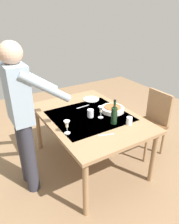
{
  "coord_description": "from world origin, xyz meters",
  "views": [
    {
      "loc": [
        -1.99,
        1.22,
        1.94
      ],
      "look_at": [
        0.0,
        0.0,
        0.79
      ],
      "focal_mm": 33.83,
      "sensor_mm": 36.0,
      "label": 1
    }
  ],
  "objects_px": {
    "dining_table": "(89,120)",
    "water_cup_near_left": "(90,113)",
    "wine_glass_right": "(67,125)",
    "wine_bottle": "(114,115)",
    "person_server": "(22,113)",
    "wine_glass_left": "(101,110)",
    "chair_near": "(152,119)",
    "dinner_plate_near": "(91,99)",
    "serving_bowl_pasta": "(113,109)",
    "water_cup_near_right": "(129,121)"
  },
  "relations": [
    {
      "from": "wine_bottle",
      "to": "water_cup_near_left",
      "type": "height_order",
      "value": "wine_bottle"
    },
    {
      "from": "dinner_plate_near",
      "to": "dining_table",
      "type": "bearing_deg",
      "value": 145.92
    },
    {
      "from": "person_server",
      "to": "wine_glass_left",
      "type": "xyz_separation_m",
      "value": [
        -0.16,
        -0.88,
        -0.12
      ]
    },
    {
      "from": "dining_table",
      "to": "water_cup_near_right",
      "type": "distance_m",
      "value": 0.52
    },
    {
      "from": "chair_near",
      "to": "wine_bottle",
      "type": "xyz_separation_m",
      "value": [
        -0.1,
        0.78,
        0.32
      ]
    },
    {
      "from": "dining_table",
      "to": "chair_near",
      "type": "relative_size",
      "value": 1.66
    },
    {
      "from": "wine_bottle",
      "to": "person_server",
      "type": "bearing_deg",
      "value": 69.1
    },
    {
      "from": "dining_table",
      "to": "dinner_plate_near",
      "type": "relative_size",
      "value": 6.57
    },
    {
      "from": "water_cup_near_left",
      "to": "dinner_plate_near",
      "type": "height_order",
      "value": "water_cup_near_left"
    },
    {
      "from": "water_cup_near_right",
      "to": "dinner_plate_near",
      "type": "height_order",
      "value": "water_cup_near_right"
    },
    {
      "from": "wine_glass_left",
      "to": "water_cup_near_right",
      "type": "bearing_deg",
      "value": -148.86
    },
    {
      "from": "dining_table",
      "to": "wine_glass_right",
      "type": "height_order",
      "value": "wine_glass_right"
    },
    {
      "from": "wine_bottle",
      "to": "wine_glass_left",
      "type": "bearing_deg",
      "value": 14.27
    },
    {
      "from": "wine_glass_right",
      "to": "person_server",
      "type": "bearing_deg",
      "value": 54.61
    },
    {
      "from": "person_server",
      "to": "wine_glass_left",
      "type": "relative_size",
      "value": 11.19
    },
    {
      "from": "wine_glass_right",
      "to": "chair_near",
      "type": "bearing_deg",
      "value": -89.5
    },
    {
      "from": "wine_glass_left",
      "to": "serving_bowl_pasta",
      "type": "bearing_deg",
      "value": -73.78
    },
    {
      "from": "wine_bottle",
      "to": "wine_glass_right",
      "type": "relative_size",
      "value": 1.96
    },
    {
      "from": "person_server",
      "to": "serving_bowl_pasta",
      "type": "xyz_separation_m",
      "value": [
        -0.09,
        -1.11,
        -0.19
      ]
    },
    {
      "from": "wine_glass_right",
      "to": "water_cup_near_left",
      "type": "xyz_separation_m",
      "value": [
        0.19,
        -0.41,
        -0.06
      ]
    },
    {
      "from": "person_server",
      "to": "wine_glass_left",
      "type": "height_order",
      "value": "person_server"
    },
    {
      "from": "person_server",
      "to": "wine_glass_right",
      "type": "height_order",
      "value": "person_server"
    },
    {
      "from": "dining_table",
      "to": "water_cup_near_left",
      "type": "bearing_deg",
      "value": 167.87
    },
    {
      "from": "chair_near",
      "to": "wine_glass_right",
      "type": "height_order",
      "value": "chair_near"
    },
    {
      "from": "serving_bowl_pasta",
      "to": "dinner_plate_near",
      "type": "xyz_separation_m",
      "value": [
        0.48,
        0.03,
        -0.03
      ]
    },
    {
      "from": "wine_glass_left",
      "to": "dining_table",
      "type": "bearing_deg",
      "value": 36.51
    },
    {
      "from": "chair_near",
      "to": "wine_glass_left",
      "type": "bearing_deg",
      "value": 83.38
    },
    {
      "from": "chair_near",
      "to": "dinner_plate_near",
      "type": "relative_size",
      "value": 3.96
    },
    {
      "from": "wine_bottle",
      "to": "water_cup_near_right",
      "type": "xyz_separation_m",
      "value": [
        -0.11,
        -0.14,
        -0.06
      ]
    },
    {
      "from": "wine_glass_left",
      "to": "person_server",
      "type": "bearing_deg",
      "value": 79.69
    },
    {
      "from": "wine_glass_right",
      "to": "dinner_plate_near",
      "type": "xyz_separation_m",
      "value": [
        0.65,
        -0.71,
        -0.1
      ]
    },
    {
      "from": "person_server",
      "to": "dinner_plate_near",
      "type": "distance_m",
      "value": 1.17
    },
    {
      "from": "chair_near",
      "to": "wine_glass_left",
      "type": "xyz_separation_m",
      "value": [
        0.1,
        0.83,
        0.31
      ]
    },
    {
      "from": "dining_table",
      "to": "chair_near",
      "type": "distance_m",
      "value": 0.95
    },
    {
      "from": "water_cup_near_right",
      "to": "wine_glass_right",
      "type": "bearing_deg",
      "value": 73.92
    },
    {
      "from": "dining_table",
      "to": "person_server",
      "type": "relative_size",
      "value": 0.89
    },
    {
      "from": "water_cup_near_left",
      "to": "water_cup_near_right",
      "type": "relative_size",
      "value": 1.07
    },
    {
      "from": "serving_bowl_pasta",
      "to": "dinner_plate_near",
      "type": "height_order",
      "value": "serving_bowl_pasta"
    },
    {
      "from": "chair_near",
      "to": "dinner_plate_near",
      "type": "bearing_deg",
      "value": 44.54
    },
    {
      "from": "wine_glass_right",
      "to": "wine_bottle",
      "type": "bearing_deg",
      "value": -98.98
    },
    {
      "from": "wine_bottle",
      "to": "wine_glass_left",
      "type": "distance_m",
      "value": 0.2
    },
    {
      "from": "water_cup_near_left",
      "to": "wine_glass_right",
      "type": "bearing_deg",
      "value": 115.03
    },
    {
      "from": "dining_table",
      "to": "dinner_plate_near",
      "type": "xyz_separation_m",
      "value": [
        0.42,
        -0.29,
        0.07
      ]
    },
    {
      "from": "person_server",
      "to": "water_cup_near_right",
      "type": "xyz_separation_m",
      "value": [
        -0.47,
        -1.07,
        -0.18
      ]
    },
    {
      "from": "chair_near",
      "to": "wine_glass_right",
      "type": "xyz_separation_m",
      "value": [
        -0.01,
        1.33,
        0.31
      ]
    },
    {
      "from": "serving_bowl_pasta",
      "to": "person_server",
      "type": "bearing_deg",
      "value": 85.2
    },
    {
      "from": "serving_bowl_pasta",
      "to": "water_cup_near_right",
      "type": "bearing_deg",
      "value": 173.12
    },
    {
      "from": "dining_table",
      "to": "wine_bottle",
      "type": "xyz_separation_m",
      "value": [
        -0.31,
        -0.14,
        0.18
      ]
    },
    {
      "from": "chair_near",
      "to": "water_cup_near_left",
      "type": "xyz_separation_m",
      "value": [
        0.18,
        0.92,
        0.26
      ]
    },
    {
      "from": "wine_glass_left",
      "to": "water_cup_near_left",
      "type": "xyz_separation_m",
      "value": [
        0.08,
        0.1,
        -0.06
      ]
    }
  ]
}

